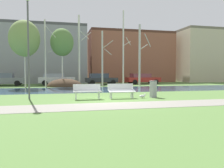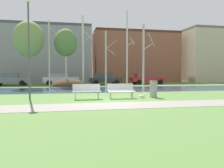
{
  "view_description": "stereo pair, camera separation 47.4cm",
  "coord_description": "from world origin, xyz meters",
  "px_view_note": "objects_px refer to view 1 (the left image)",
  "views": [
    {
      "loc": [
        -2.44,
        -11.7,
        1.5
      ],
      "look_at": [
        0.62,
        1.53,
        0.82
      ],
      "focal_mm": 34.82,
      "sensor_mm": 36.0,
      "label": 1
    },
    {
      "loc": [
        -1.98,
        -11.8,
        1.5
      ],
      "look_at": [
        0.62,
        1.53,
        0.82
      ],
      "focal_mm": 34.82,
      "sensor_mm": 36.0,
      "label": 2
    }
  ],
  "objects_px": {
    "seagull": "(143,96)",
    "parked_van_nearest_grey": "(5,79)",
    "streetlamp": "(28,31)",
    "bench_right": "(121,90)",
    "trash_bin": "(153,89)",
    "parked_hatch_third_dark": "(101,79)",
    "parked_sedan_second_white": "(56,79)",
    "bench_left": "(87,91)",
    "parked_wagon_fourth_red": "(142,78)"
  },
  "relations": [
    {
      "from": "seagull",
      "to": "parked_hatch_third_dark",
      "type": "relative_size",
      "value": 0.11
    },
    {
      "from": "seagull",
      "to": "streetlamp",
      "type": "height_order",
      "value": "streetlamp"
    },
    {
      "from": "trash_bin",
      "to": "seagull",
      "type": "height_order",
      "value": "trash_bin"
    },
    {
      "from": "bench_left",
      "to": "parked_hatch_third_dark",
      "type": "bearing_deg",
      "value": 77.25
    },
    {
      "from": "bench_right",
      "to": "trash_bin",
      "type": "xyz_separation_m",
      "value": [
        2.08,
        0.08,
        0.06
      ]
    },
    {
      "from": "seagull",
      "to": "bench_left",
      "type": "bearing_deg",
      "value": 176.76
    },
    {
      "from": "bench_right",
      "to": "parked_van_nearest_grey",
      "type": "distance_m",
      "value": 18.69
    },
    {
      "from": "streetlamp",
      "to": "parked_hatch_third_dark",
      "type": "relative_size",
      "value": 1.42
    },
    {
      "from": "trash_bin",
      "to": "parked_hatch_third_dark",
      "type": "height_order",
      "value": "parked_hatch_third_dark"
    },
    {
      "from": "bench_left",
      "to": "trash_bin",
      "type": "bearing_deg",
      "value": 1.13
    },
    {
      "from": "seagull",
      "to": "bench_right",
      "type": "bearing_deg",
      "value": 171.67
    },
    {
      "from": "trash_bin",
      "to": "streetlamp",
      "type": "distance_m",
      "value": 8.13
    },
    {
      "from": "streetlamp",
      "to": "parked_hatch_third_dark",
      "type": "distance_m",
      "value": 16.52
    },
    {
      "from": "streetlamp",
      "to": "parked_sedan_second_white",
      "type": "distance_m",
      "value": 15.6
    },
    {
      "from": "seagull",
      "to": "parked_van_nearest_grey",
      "type": "xyz_separation_m",
      "value": [
        -11.41,
        15.89,
        0.66
      ]
    },
    {
      "from": "bench_right",
      "to": "streetlamp",
      "type": "height_order",
      "value": "streetlamp"
    },
    {
      "from": "streetlamp",
      "to": "parked_wagon_fourth_red",
      "type": "height_order",
      "value": "streetlamp"
    },
    {
      "from": "trash_bin",
      "to": "parked_sedan_second_white",
      "type": "bearing_deg",
      "value": 111.36
    },
    {
      "from": "parked_hatch_third_dark",
      "to": "parked_wagon_fourth_red",
      "type": "distance_m",
      "value": 5.9
    },
    {
      "from": "seagull",
      "to": "parked_van_nearest_grey",
      "type": "height_order",
      "value": "parked_van_nearest_grey"
    },
    {
      "from": "parked_sedan_second_white",
      "to": "parked_wagon_fourth_red",
      "type": "relative_size",
      "value": 0.95
    },
    {
      "from": "bench_left",
      "to": "bench_right",
      "type": "relative_size",
      "value": 1.0
    },
    {
      "from": "seagull",
      "to": "parked_van_nearest_grey",
      "type": "bearing_deg",
      "value": 125.67
    },
    {
      "from": "bench_left",
      "to": "parked_van_nearest_grey",
      "type": "bearing_deg",
      "value": 117.27
    },
    {
      "from": "seagull",
      "to": "streetlamp",
      "type": "distance_m",
      "value": 7.64
    },
    {
      "from": "streetlamp",
      "to": "bench_left",
      "type": "bearing_deg",
      "value": -13.5
    },
    {
      "from": "bench_left",
      "to": "parked_sedan_second_white",
      "type": "relative_size",
      "value": 0.36
    },
    {
      "from": "bench_right",
      "to": "parked_van_nearest_grey",
      "type": "bearing_deg",
      "value": 122.82
    },
    {
      "from": "bench_left",
      "to": "parked_wagon_fourth_red",
      "type": "bearing_deg",
      "value": 59.26
    },
    {
      "from": "parked_sedan_second_white",
      "to": "parked_hatch_third_dark",
      "type": "relative_size",
      "value": 1.08
    },
    {
      "from": "bench_right",
      "to": "trash_bin",
      "type": "distance_m",
      "value": 2.08
    },
    {
      "from": "bench_left",
      "to": "parked_hatch_third_dark",
      "type": "height_order",
      "value": "parked_hatch_third_dark"
    },
    {
      "from": "trash_bin",
      "to": "parked_sedan_second_white",
      "type": "relative_size",
      "value": 0.23
    },
    {
      "from": "seagull",
      "to": "parked_sedan_second_white",
      "type": "bearing_deg",
      "value": 108.55
    },
    {
      "from": "seagull",
      "to": "streetlamp",
      "type": "relative_size",
      "value": 0.08
    },
    {
      "from": "bench_left",
      "to": "bench_right",
      "type": "height_order",
      "value": "same"
    },
    {
      "from": "bench_right",
      "to": "parked_van_nearest_grey",
      "type": "relative_size",
      "value": 0.37
    },
    {
      "from": "parked_van_nearest_grey",
      "to": "parked_sedan_second_white",
      "type": "relative_size",
      "value": 0.98
    },
    {
      "from": "bench_right",
      "to": "parked_hatch_third_dark",
      "type": "height_order",
      "value": "parked_hatch_third_dark"
    },
    {
      "from": "seagull",
      "to": "parked_van_nearest_grey",
      "type": "distance_m",
      "value": 19.57
    },
    {
      "from": "bench_right",
      "to": "seagull",
      "type": "relative_size",
      "value": 3.58
    },
    {
      "from": "bench_left",
      "to": "streetlamp",
      "type": "xyz_separation_m",
      "value": [
        -3.27,
        0.78,
        3.42
      ]
    },
    {
      "from": "streetlamp",
      "to": "seagull",
      "type": "bearing_deg",
      "value": -8.4
    },
    {
      "from": "parked_sedan_second_white",
      "to": "seagull",
      "type": "bearing_deg",
      "value": -71.45
    },
    {
      "from": "parked_wagon_fourth_red",
      "to": "trash_bin",
      "type": "bearing_deg",
      "value": -108.61
    },
    {
      "from": "seagull",
      "to": "parked_wagon_fourth_red",
      "type": "distance_m",
      "value": 17.14
    },
    {
      "from": "streetlamp",
      "to": "parked_hatch_third_dark",
      "type": "bearing_deg",
      "value": 65.3
    },
    {
      "from": "seagull",
      "to": "parked_hatch_third_dark",
      "type": "xyz_separation_m",
      "value": [
        0.2,
        15.71,
        0.64
      ]
    },
    {
      "from": "bench_right",
      "to": "bench_left",
      "type": "bearing_deg",
      "value": 180.0
    },
    {
      "from": "bench_right",
      "to": "trash_bin",
      "type": "bearing_deg",
      "value": 2.23
    }
  ]
}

